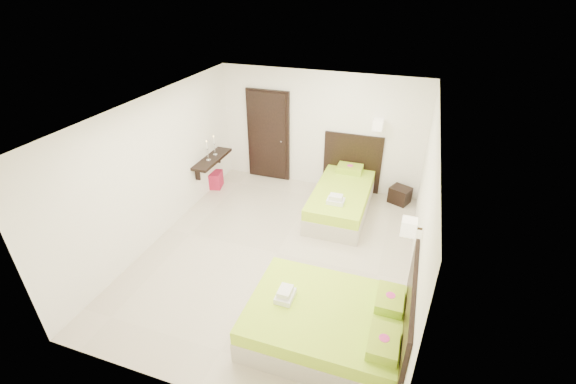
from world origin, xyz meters
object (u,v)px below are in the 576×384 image
(nightstand, at_px, (400,195))
(bed_single, at_px, (342,197))
(bed_double, at_px, (331,322))
(ottoman, at_px, (214,179))

(nightstand, bearing_deg, bed_single, -123.57)
(bed_double, height_order, nightstand, bed_double)
(bed_double, height_order, ottoman, bed_double)
(bed_single, height_order, nightstand, bed_single)
(bed_single, relative_size, bed_double, 1.04)
(bed_double, bearing_deg, bed_single, 99.43)
(bed_single, bearing_deg, nightstand, 32.90)
(bed_single, xyz_separation_m, bed_double, (0.54, -3.25, -0.01))
(ottoman, bearing_deg, bed_single, -1.05)
(bed_single, bearing_deg, ottoman, 178.95)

